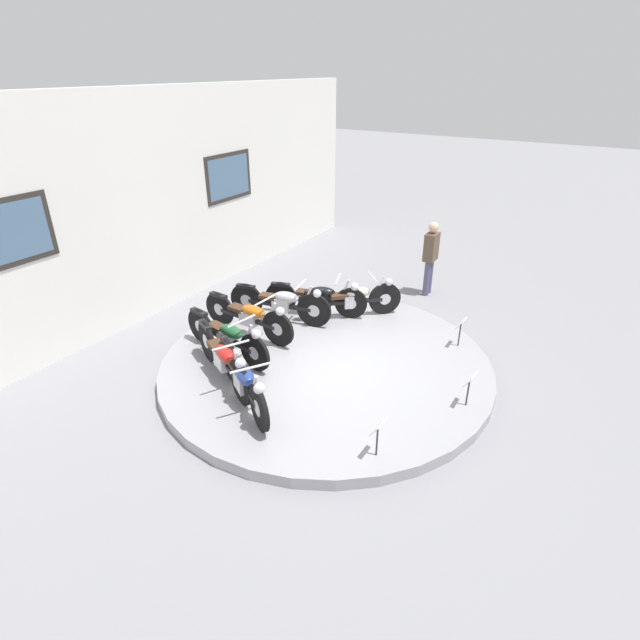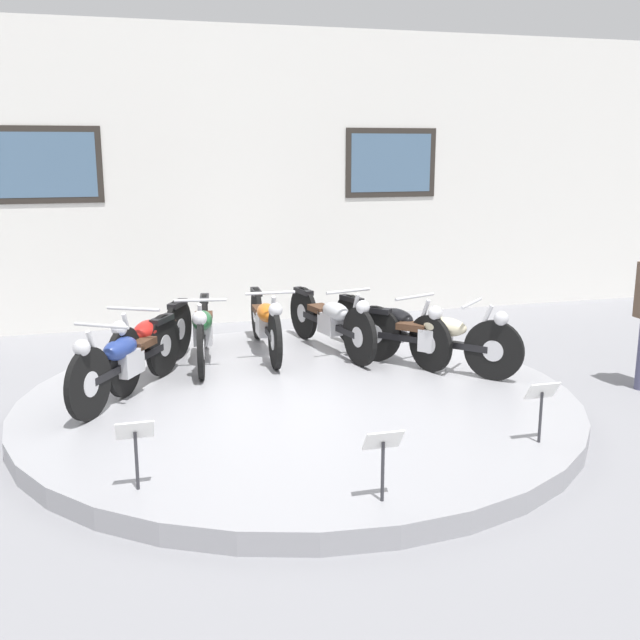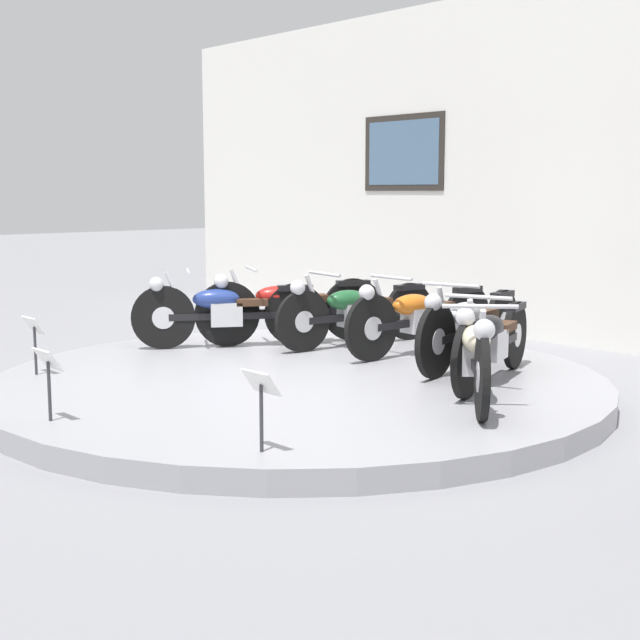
{
  "view_description": "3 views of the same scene",
  "coord_description": "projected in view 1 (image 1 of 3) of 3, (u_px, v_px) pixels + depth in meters",
  "views": [
    {
      "loc": [
        -5.91,
        -3.56,
        4.42
      ],
      "look_at": [
        -0.08,
        0.06,
        0.91
      ],
      "focal_mm": 28.0,
      "sensor_mm": 36.0,
      "label": 1
    },
    {
      "loc": [
        -1.65,
        -6.64,
        2.49
      ],
      "look_at": [
        0.27,
        0.21,
        0.85
      ],
      "focal_mm": 42.0,
      "sensor_mm": 36.0,
      "label": 2
    },
    {
      "loc": [
        5.73,
        -4.97,
        1.76
      ],
      "look_at": [
        -0.18,
        0.41,
        0.6
      ],
      "focal_mm": 50.0,
      "sensor_mm": 36.0,
      "label": 3
    }
  ],
  "objects": [
    {
      "name": "motorcycle_cream",
      "position": [
        352.0,
        298.0,
        9.28
      ],
      "size": [
        1.39,
        1.48,
        0.79
      ],
      "color": "black",
      "rests_on": "display_platform"
    },
    {
      "name": "info_placard_front_right",
      "position": [
        461.0,
        326.0,
        8.31
      ],
      "size": [
        0.26,
        0.11,
        0.51
      ],
      "color": "#333338",
      "rests_on": "display_platform"
    },
    {
      "name": "info_placard_front_left",
      "position": [
        378.0,
        431.0,
        5.93
      ],
      "size": [
        0.26,
        0.11,
        0.51
      ],
      "color": "#333338",
      "rests_on": "display_platform"
    },
    {
      "name": "ground_plane",
      "position": [
        326.0,
        368.0,
        8.15
      ],
      "size": [
        60.0,
        60.0,
        0.0
      ],
      "primitive_type": "plane",
      "color": "gray"
    },
    {
      "name": "display_platform",
      "position": [
        326.0,
        364.0,
        8.11
      ],
      "size": [
        5.29,
        5.29,
        0.17
      ],
      "primitive_type": "cylinder",
      "color": "#99999E",
      "rests_on": "ground_plane"
    },
    {
      "name": "motorcycle_black",
      "position": [
        318.0,
        297.0,
        9.35
      ],
      "size": [
        0.76,
        1.86,
        0.78
      ],
      "color": "black",
      "rests_on": "display_platform"
    },
    {
      "name": "back_wall",
      "position": [
        138.0,
        210.0,
        9.11
      ],
      "size": [
        14.0,
        0.22,
        4.12
      ],
      "color": "white",
      "rests_on": "ground_plane"
    },
    {
      "name": "motorcycle_silver",
      "position": [
        282.0,
        302.0,
        9.11
      ],
      "size": [
        0.59,
        1.96,
        0.8
      ],
      "color": "black",
      "rests_on": "display_platform"
    },
    {
      "name": "motorcycle_red",
      "position": [
        223.0,
        358.0,
        7.36
      ],
      "size": [
        0.97,
        1.82,
        0.81
      ],
      "color": "black",
      "rests_on": "display_platform"
    },
    {
      "name": "motorcycle_green",
      "position": [
        228.0,
        336.0,
        8.0
      ],
      "size": [
        0.54,
        1.95,
        0.78
      ],
      "color": "black",
      "rests_on": "display_platform"
    },
    {
      "name": "motorcycle_orange",
      "position": [
        249.0,
        316.0,
        8.63
      ],
      "size": [
        0.54,
        1.98,
        0.79
      ],
      "color": "black",
      "rests_on": "display_platform"
    },
    {
      "name": "motorcycle_blue",
      "position": [
        243.0,
        379.0,
        6.88
      ],
      "size": [
        1.11,
        1.72,
        0.8
      ],
      "color": "black",
      "rests_on": "display_platform"
    },
    {
      "name": "info_placard_front_centre",
      "position": [
        469.0,
        383.0,
        6.83
      ],
      "size": [
        0.26,
        0.11,
        0.51
      ],
      "color": "#333338",
      "rests_on": "display_platform"
    },
    {
      "name": "visitor_standing",
      "position": [
        431.0,
        255.0,
        10.42
      ],
      "size": [
        0.36,
        0.22,
        1.59
      ],
      "color": "#4C4C6B",
      "rests_on": "ground_plane"
    }
  ]
}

